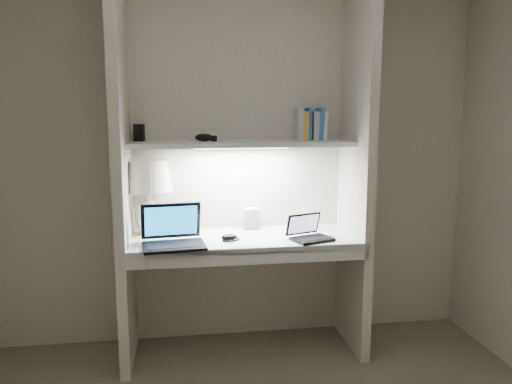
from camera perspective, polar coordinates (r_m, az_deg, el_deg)
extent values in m
cube|color=beige|center=(3.36, -2.04, 4.01)|extent=(3.20, 0.01, 2.50)
cube|color=beige|center=(3.08, -15.09, 3.24)|extent=(0.06, 0.55, 2.50)
cube|color=beige|center=(3.25, 11.43, 3.67)|extent=(0.06, 0.55, 2.50)
cube|color=white|center=(3.17, -1.44, -5.47)|extent=(1.40, 0.55, 0.04)
cube|color=silver|center=(2.93, -0.81, -7.31)|extent=(1.46, 0.03, 0.10)
cube|color=silver|center=(3.17, -1.69, 5.52)|extent=(1.40, 0.36, 0.03)
cube|color=white|center=(3.17, -1.69, 5.13)|extent=(0.60, 0.04, 0.02)
cylinder|color=white|center=(3.30, -12.18, -4.52)|extent=(0.12, 0.12, 0.02)
ellipsoid|color=white|center=(3.28, -12.25, -2.67)|extent=(0.16, 0.16, 0.21)
cylinder|color=white|center=(3.26, -12.32, -0.61)|extent=(0.03, 0.03, 0.09)
sphere|color=#FFD899|center=(3.25, -12.37, 0.91)|extent=(0.05, 0.05, 0.05)
cube|color=black|center=(2.95, -9.34, -6.12)|extent=(0.38, 0.29, 0.02)
cube|color=black|center=(2.95, -9.35, -5.94)|extent=(0.32, 0.21, 0.00)
cube|color=black|center=(3.07, -9.69, -3.24)|extent=(0.36, 0.11, 0.22)
cube|color=#1A8BE4|center=(3.06, -9.68, -3.27)|extent=(0.32, 0.09, 0.18)
cube|color=black|center=(3.09, 6.44, -5.39)|extent=(0.28, 0.24, 0.02)
cube|color=black|center=(3.08, 6.44, -5.22)|extent=(0.23, 0.18, 0.00)
cube|color=black|center=(3.15, 5.40, -3.64)|extent=(0.24, 0.13, 0.14)
cube|color=#ACAFD4|center=(3.14, 5.47, -3.66)|extent=(0.21, 0.11, 0.11)
cube|color=silver|center=(3.35, -0.54, -3.06)|extent=(0.11, 0.08, 0.14)
ellipsoid|color=black|center=(3.09, -3.09, -5.16)|extent=(0.10, 0.07, 0.04)
torus|color=black|center=(3.08, -2.74, -5.41)|extent=(0.12, 0.12, 0.01)
cube|color=#FFF335|center=(3.23, -13.00, -5.06)|extent=(0.08, 0.08, 0.00)
cube|color=white|center=(3.38, 7.68, 7.52)|extent=(0.03, 0.14, 0.19)
cube|color=#2B6AAE|center=(3.38, 7.23, 7.73)|extent=(0.04, 0.14, 0.21)
cube|color=#B2B1AD|center=(3.37, 6.66, 7.53)|extent=(0.04, 0.14, 0.19)
cube|color=#2656A7|center=(3.36, 5.96, 7.74)|extent=(0.02, 0.14, 0.21)
cube|color=gold|center=(3.35, 5.50, 7.54)|extent=(0.03, 0.14, 0.19)
cube|color=#B1B2B6|center=(3.34, 4.92, 7.75)|extent=(0.04, 0.14, 0.21)
cube|color=black|center=(3.27, -13.23, 6.61)|extent=(0.07, 0.06, 0.11)
ellipsoid|color=black|center=(3.17, -5.97, 6.22)|extent=(0.14, 0.11, 0.05)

